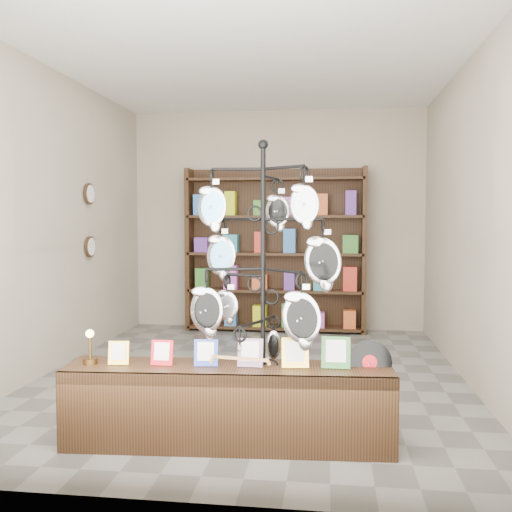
{
  "coord_description": "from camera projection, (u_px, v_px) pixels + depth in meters",
  "views": [
    {
      "loc": [
        0.74,
        -5.37,
        1.5
      ],
      "look_at": [
        0.17,
        -1.0,
        1.22
      ],
      "focal_mm": 40.0,
      "sensor_mm": 36.0,
      "label": 1
    }
  ],
  "objects": [
    {
      "name": "ground",
      "position": [
        252.0,
        376.0,
        5.5
      ],
      "size": [
        5.0,
        5.0,
        0.0
      ],
      "primitive_type": "plane",
      "color": "slate",
      "rests_on": "ground"
    },
    {
      "name": "room_envelope",
      "position": [
        252.0,
        183.0,
        5.39
      ],
      "size": [
        5.0,
        5.0,
        5.0
      ],
      "color": "#AFA28D",
      "rests_on": "ground"
    },
    {
      "name": "display_tree",
      "position": [
        263.0,
        269.0,
        3.79
      ],
      "size": [
        1.07,
        1.03,
        2.03
      ],
      "rotation": [
        0.0,
        0.0,
        -0.25
      ],
      "color": "black",
      "rests_on": "ground"
    },
    {
      "name": "front_shelf",
      "position": [
        228.0,
        405.0,
        3.8
      ],
      "size": [
        2.19,
        0.58,
        0.77
      ],
      "rotation": [
        0.0,
        0.0,
        0.06
      ],
      "color": "black",
      "rests_on": "ground"
    },
    {
      "name": "back_shelving",
      "position": [
        275.0,
        255.0,
        7.71
      ],
      "size": [
        2.42,
        0.36,
        2.2
      ],
      "color": "black",
      "rests_on": "ground"
    },
    {
      "name": "wall_clocks",
      "position": [
        90.0,
        220.0,
        6.46
      ],
      "size": [
        0.03,
        0.24,
        0.84
      ],
      "color": "black",
      "rests_on": "ground"
    }
  ]
}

